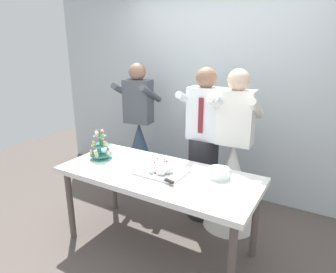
{
  "coord_description": "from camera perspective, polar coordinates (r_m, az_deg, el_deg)",
  "views": [
    {
      "loc": [
        1.31,
        -2.04,
        1.87
      ],
      "look_at": [
        0.02,
        0.15,
        1.07
      ],
      "focal_mm": 31.51,
      "sensor_mm": 36.0,
      "label": 1
    }
  ],
  "objects": [
    {
      "name": "dessert_table",
      "position": [
        2.69,
        -1.97,
        -8.4
      ],
      "size": [
        1.8,
        0.8,
        0.78
      ],
      "color": "white",
      "rests_on": "ground_plane"
    },
    {
      "name": "plate_stack",
      "position": [
        2.58,
        9.85,
        -6.96
      ],
      "size": [
        0.18,
        0.19,
        0.09
      ],
      "color": "white",
      "rests_on": "dessert_table"
    },
    {
      "name": "ground_plane",
      "position": [
        3.06,
        -1.83,
        -20.31
      ],
      "size": [
        8.0,
        8.0,
        0.0
      ],
      "primitive_type": "plane",
      "color": "#564C47"
    },
    {
      "name": "main_cake_tray",
      "position": [
        2.62,
        -1.27,
        -6.39
      ],
      "size": [
        0.43,
        0.34,
        0.13
      ],
      "color": "silver",
      "rests_on": "dessert_table"
    },
    {
      "name": "person_groom",
      "position": [
        3.19,
        6.86,
        -3.37
      ],
      "size": [
        0.46,
        0.49,
        1.66
      ],
      "color": "#232328",
      "rests_on": "ground_plane"
    },
    {
      "name": "cupcake_stand",
      "position": [
        3.0,
        -12.95,
        -2.02
      ],
      "size": [
        0.23,
        0.23,
        0.31
      ],
      "color": "teal",
      "rests_on": "dessert_table"
    },
    {
      "name": "person_bride",
      "position": [
        3.14,
        12.26,
        -7.28
      ],
      "size": [
        0.56,
        0.56,
        1.66
      ],
      "color": "white",
      "rests_on": "ground_plane"
    },
    {
      "name": "person_guest",
      "position": [
        3.87,
        -5.52,
        -2.12
      ],
      "size": [
        0.56,
        0.56,
        1.66
      ],
      "color": "#334760",
      "rests_on": "ground_plane"
    },
    {
      "name": "rear_wall",
      "position": [
        3.75,
        10.11,
        10.69
      ],
      "size": [
        5.2,
        0.1,
        2.9
      ],
      "primitive_type": "cube",
      "color": "silver",
      "rests_on": "ground_plane"
    }
  ]
}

